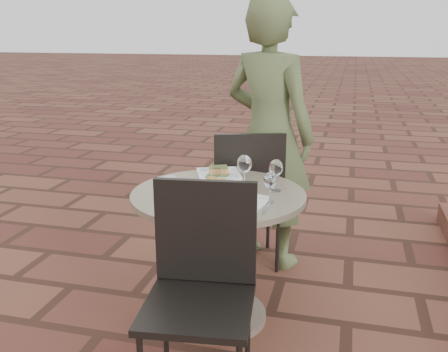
% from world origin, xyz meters
% --- Properties ---
extents(ground, '(60.00, 60.00, 0.00)m').
position_xyz_m(ground, '(0.00, 0.00, 0.00)').
color(ground, brown).
rests_on(ground, ground).
extents(cafe_table, '(0.90, 0.90, 0.73)m').
position_xyz_m(cafe_table, '(0.14, -0.11, 0.48)').
color(cafe_table, gray).
rests_on(cafe_table, ground).
extents(chair_far, '(0.56, 0.56, 0.93)m').
position_xyz_m(chair_far, '(0.16, 0.55, 0.55)').
color(chair_far, black).
rests_on(chair_far, ground).
extents(chair_near, '(0.49, 0.49, 0.93)m').
position_xyz_m(chair_near, '(0.22, -0.66, 0.55)').
color(chair_near, black).
rests_on(chair_near, ground).
extents(diner, '(0.75, 0.63, 1.75)m').
position_xyz_m(diner, '(0.27, 0.70, 0.88)').
color(diner, '#4C5830').
rests_on(diner, ground).
extents(plate_salmon, '(0.30, 0.30, 0.06)m').
position_xyz_m(plate_salmon, '(0.07, 0.16, 0.75)').
color(plate_salmon, white).
rests_on(plate_salmon, cafe_table).
extents(plate_sliders, '(0.30, 0.30, 0.15)m').
position_xyz_m(plate_sliders, '(0.15, -0.17, 0.76)').
color(plate_sliders, white).
rests_on(plate_sliders, cafe_table).
extents(plate_tuna, '(0.27, 0.27, 0.03)m').
position_xyz_m(plate_tuna, '(0.28, -0.27, 0.74)').
color(plate_tuna, white).
rests_on(plate_tuna, cafe_table).
extents(wine_glass_right, '(0.06, 0.06, 0.15)m').
position_xyz_m(wine_glass_right, '(0.42, -0.19, 0.84)').
color(wine_glass_right, white).
rests_on(wine_glass_right, cafe_table).
extents(wine_glass_mid, '(0.08, 0.08, 0.18)m').
position_xyz_m(wine_glass_mid, '(0.26, -0.01, 0.86)').
color(wine_glass_mid, white).
rests_on(wine_glass_mid, cafe_table).
extents(wine_glass_far, '(0.07, 0.07, 0.17)m').
position_xyz_m(wine_glass_far, '(0.42, -0.01, 0.85)').
color(wine_glass_far, white).
rests_on(wine_glass_far, cafe_table).
extents(steel_ramekin, '(0.08, 0.08, 0.05)m').
position_xyz_m(steel_ramekin, '(-0.14, -0.07, 0.76)').
color(steel_ramekin, silver).
rests_on(steel_ramekin, cafe_table).
extents(cutlery_set, '(0.12, 0.21, 0.00)m').
position_xyz_m(cutlery_set, '(0.40, -0.28, 0.73)').
color(cutlery_set, silver).
rests_on(cutlery_set, cafe_table).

